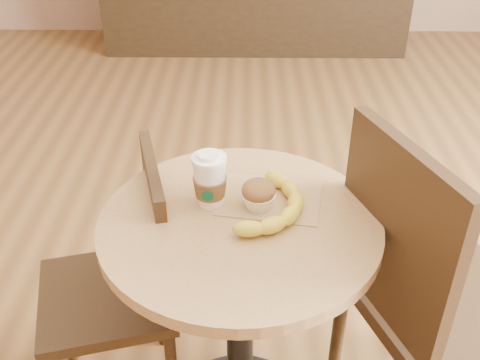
{
  "coord_description": "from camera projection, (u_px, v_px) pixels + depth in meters",
  "views": [
    {
      "loc": [
        -0.06,
        -1.08,
        1.52
      ],
      "look_at": [
        -0.07,
        -0.03,
        0.83
      ],
      "focal_mm": 42.0,
      "sensor_mm": 36.0,
      "label": 1
    }
  ],
  "objects": [
    {
      "name": "cafe_table",
      "position": [
        240.0,
        296.0,
        1.4
      ],
      "size": [
        0.64,
        0.64,
        0.75
      ],
      "color": "black",
      "rests_on": "ground"
    },
    {
      "name": "kraft_bag",
      "position": [
        269.0,
        198.0,
        1.33
      ],
      "size": [
        0.27,
        0.22,
        0.0
      ],
      "primitive_type": "cube",
      "rotation": [
        0.0,
        0.0,
        -0.17
      ],
      "color": "#A68250",
      "rests_on": "cafe_table"
    },
    {
      "name": "chair_left",
      "position": [
        125.0,
        281.0,
        1.54
      ],
      "size": [
        0.43,
        0.43,
        0.81
      ],
      "rotation": [
        0.0,
        0.0,
        -1.31
      ],
      "color": "#342312",
      "rests_on": "ground"
    },
    {
      "name": "chair_right",
      "position": [
        425.0,
        292.0,
        1.38
      ],
      "size": [
        0.55,
        0.55,
        0.96
      ],
      "rotation": [
        0.0,
        0.0,
        1.94
      ],
      "color": "#342312",
      "rests_on": "ground"
    },
    {
      "name": "banana",
      "position": [
        272.0,
        203.0,
        1.28
      ],
      "size": [
        0.27,
        0.31,
        0.04
      ],
      "primitive_type": null,
      "rotation": [
        0.0,
        0.0,
        -0.43
      ],
      "color": "gold",
      "rests_on": "kraft_bag"
    },
    {
      "name": "coffee_cup",
      "position": [
        210.0,
        181.0,
        1.28
      ],
      "size": [
        0.08,
        0.08,
        0.13
      ],
      "rotation": [
        0.0,
        0.0,
        -0.09
      ],
      "color": "white",
      "rests_on": "cafe_table"
    },
    {
      "name": "muffin",
      "position": [
        258.0,
        194.0,
        1.28
      ],
      "size": [
        0.08,
        0.08,
        0.07
      ],
      "color": "white",
      "rests_on": "kraft_bag"
    }
  ]
}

